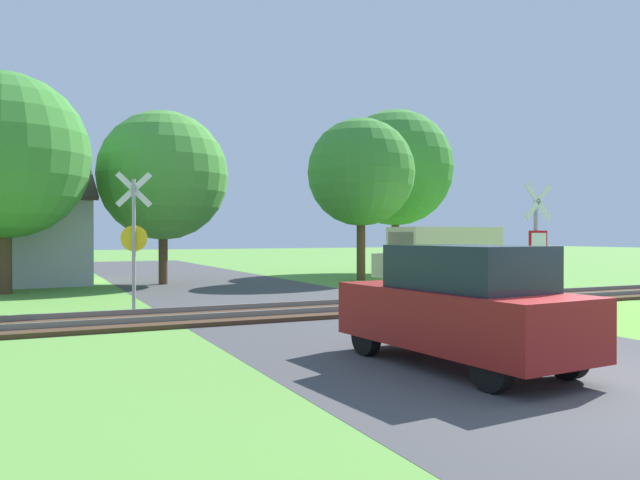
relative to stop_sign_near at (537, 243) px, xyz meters
The scene contains 11 objects.
ground_plane 6.98m from the stop_sign_near, 129.28° to the right, with size 160.00×160.00×0.00m, color #5B933D.
road_asphalt 5.63m from the stop_sign_near, 142.95° to the right, with size 7.18×80.00×0.01m, color #424244.
rail_track 5.47m from the stop_sign_near, 145.22° to the left, with size 60.00×2.60×0.22m.
stop_sign_near is the anchor object (origin of this frame).
crossing_sign_far 9.69m from the stop_sign_near, 151.29° to the left, with size 0.86×0.23×3.49m.
tree_right 12.77m from the stop_sign_near, 80.67° to the left, with size 4.60×4.60×6.92m.
tree_center 15.16m from the stop_sign_near, 113.96° to the left, with size 5.06×5.06×6.80m.
tree_far 17.83m from the stop_sign_near, 69.07° to the left, with size 5.94×5.94×8.37m.
tree_left 16.71m from the stop_sign_near, 134.58° to the left, with size 5.44×5.44×7.26m.
mail_truck 9.45m from the stop_sign_near, 67.52° to the left, with size 4.99×2.11×2.24m.
parked_car 6.38m from the stop_sign_near, 143.79° to the right, with size 1.99×4.13×1.78m.
Camera 1 is at (-6.51, -5.89, 1.93)m, focal length 35.00 mm.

